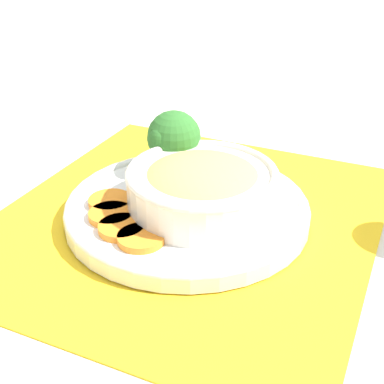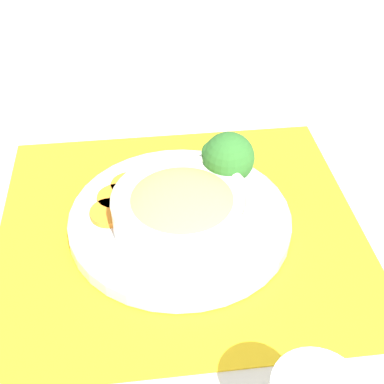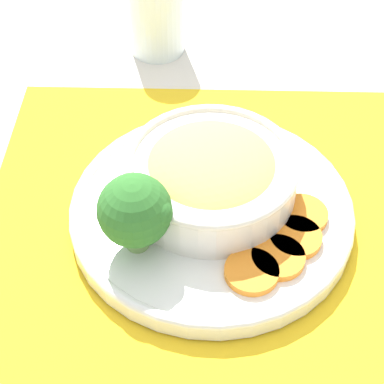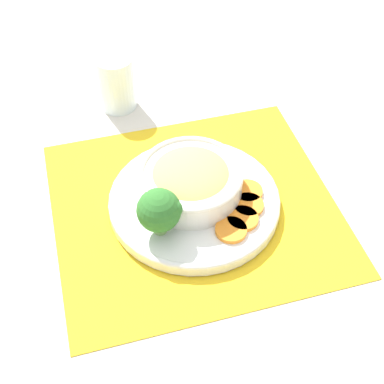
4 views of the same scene
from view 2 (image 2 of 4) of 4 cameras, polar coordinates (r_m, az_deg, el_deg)
ground_plane at (r=0.67m, az=-1.27°, el=-3.80°), size 4.00×4.00×0.00m
placemat at (r=0.67m, az=-1.28°, el=-3.67°), size 0.47×0.44×0.00m
plate at (r=0.66m, az=-1.29°, el=-2.83°), size 0.27×0.27×0.02m
bowl at (r=0.63m, az=-0.87°, el=-1.68°), size 0.17×0.17×0.06m
broccoli_floret at (r=0.67m, az=3.87°, el=3.64°), size 0.07×0.07×0.08m
carrot_slice_near at (r=0.71m, az=-4.79°, el=1.69°), size 0.05×0.05×0.01m
carrot_slice_middle at (r=0.70m, az=-6.69°, el=0.72°), size 0.05×0.05×0.01m
carrot_slice_far at (r=0.68m, az=-8.08°, el=-0.61°), size 0.05×0.05×0.01m
carrot_slice_extra at (r=0.66m, az=-8.80°, el=-2.21°), size 0.05×0.05×0.01m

